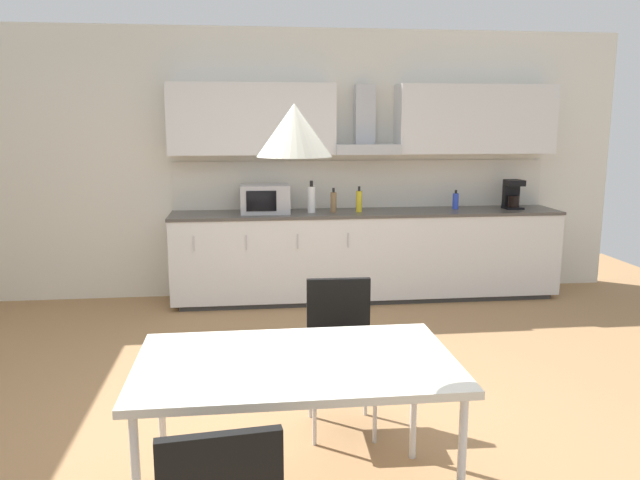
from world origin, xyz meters
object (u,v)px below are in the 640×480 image
Objects in this scene: bottle_blue at (456,201)px; dining_table at (296,369)px; microwave at (265,199)px; bottle_brown at (333,202)px; bottle_yellow at (359,201)px; chair_far_right at (340,338)px; coffee_maker at (512,194)px; pendant_lamp at (294,130)px; bottle_white at (311,199)px.

bottle_blue reaches higher than dining_table.
dining_table is at bearing -89.64° from microwave.
bottle_brown is 0.94× the size of bottle_yellow.
chair_far_right is (-0.59, -2.64, -0.48)m from bottle_yellow.
coffee_maker is 3.54m from chair_far_right.
microwave is 1.50× the size of pendant_lamp.
bottle_blue is (1.97, 0.06, -0.06)m from microwave.
pendant_lamp is (-0.91, -3.45, 0.74)m from bottle_yellow.
microwave reaches higher than dining_table.
bottle_white is at bearing 82.81° from dining_table.
bottle_white reaches higher than bottle_blue.
bottle_white is 1.23× the size of bottle_yellow.
bottle_white is at bearing -2.48° from microwave.
dining_table is (-0.44, -3.47, -0.35)m from bottle_white.
bottle_brown reaches higher than bottle_blue.
pendant_lamp reaches higher than bottle_brown.
coffee_maker is 1.63m from bottle_yellow.
pendant_lamp is at bearing -125.86° from coffee_maker.
pendant_lamp reaches higher than chair_far_right.
bottle_brown is 2.72m from chair_far_right.
bottle_brown is at bearing 79.25° from pendant_lamp.
bottle_brown is at bearing 82.85° from chair_far_right.
bottle_yellow is at bearing -174.58° from bottle_blue.
bottle_blue is at bearing 5.42° from bottle_yellow.
bottle_white is (0.46, -0.02, -0.01)m from microwave.
bottle_blue is (1.51, 0.08, -0.05)m from bottle_white.
bottle_yellow is 0.80× the size of pendant_lamp.
dining_table is at bearing -97.19° from bottle_white.
microwave is 0.46m from bottle_white.
bottle_yellow reaches higher than dining_table.
chair_far_right is 2.72× the size of pendant_lamp.
coffee_maker is at bearing 1.50° from bottle_brown.
chair_far_right is (0.32, 0.81, -0.16)m from dining_table.
bottle_yellow is at bearing -2.98° from bottle_brown.
microwave is at bearing -178.21° from bottle_blue.
bottle_white is at bearing 179.17° from bottle_brown.
bottle_yellow reaches higher than bottle_blue.
bottle_white reaches higher than dining_table.
bottle_brown is (0.68, -0.02, -0.04)m from microwave.
bottle_blue is at bearing 3.76° from bottle_brown.
microwave is at bearing 97.37° from chair_far_right.
coffee_maker is 0.95× the size of bottle_white.
pendant_lamp is at bearing -100.75° from bottle_brown.
chair_far_right is at bearing -82.63° from microwave.
microwave is 0.68m from bottle_brown.
dining_table is 0.89m from chair_far_right.
bottle_brown is 0.76× the size of pendant_lamp.
dining_table is (-0.91, -3.45, -0.32)m from bottle_yellow.
bottle_yellow is at bearing 75.17° from dining_table.
bottle_yellow is at bearing 77.42° from chair_far_right.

